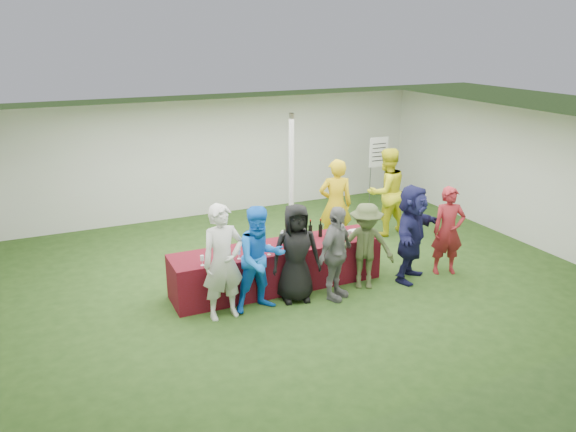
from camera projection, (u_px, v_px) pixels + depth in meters
name	position (u px, v px, depth m)	size (l,w,h in m)	color
ground	(294.00, 273.00, 10.14)	(60.00, 60.00, 0.00)	#284719
tent	(291.00, 183.00, 10.95)	(10.00, 10.00, 10.00)	white
serving_table	(277.00, 267.00, 9.49)	(3.60, 0.80, 0.75)	#570A0E
wine_bottles	(304.00, 232.00, 9.66)	(0.67, 0.14, 0.32)	black
wine_glasses	(258.00, 249.00, 8.93)	(2.67, 0.12, 0.16)	silver
water_bottle	(282.00, 237.00, 9.46)	(0.07, 0.07, 0.23)	silver
bar_towel	(358.00, 231.00, 10.04)	(0.25, 0.18, 0.03)	white
dump_bucket	(366.00, 232.00, 9.78)	(0.22, 0.22, 0.18)	slate
wine_list_sign	(378.00, 158.00, 13.27)	(0.50, 0.03, 1.80)	slate
staff_pourer	(335.00, 205.00, 11.02)	(0.67, 0.44, 1.84)	gold
staff_back	(386.00, 192.00, 11.83)	(0.91, 0.71, 1.87)	yellow
customer_0	(223.00, 262.00, 8.34)	(0.65, 0.43, 1.79)	beige
customer_1	(260.00, 259.00, 8.59)	(0.82, 0.64, 1.69)	blue
customer_2	(296.00, 253.00, 8.92)	(0.79, 0.51, 1.62)	black
customer_3	(336.00, 254.00, 8.97)	(0.92, 0.38, 1.57)	slate
customer_4	(365.00, 246.00, 9.37)	(0.96, 0.55, 1.49)	#404B28
customer_5	(412.00, 233.00, 9.65)	(1.59, 0.51, 1.72)	#181945
customer_6	(448.00, 231.00, 9.93)	(0.58, 0.38, 1.60)	maroon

